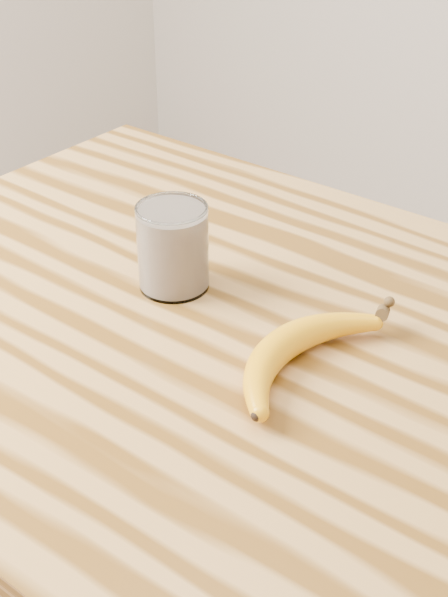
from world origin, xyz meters
The scene contains 3 objects.
table centered at (0.00, 0.00, 0.77)m, with size 1.20×0.80×0.90m.
smoothie_glass centered at (-0.16, 0.03, 0.96)m, with size 0.09×0.09×0.11m.
banana centered at (0.04, -0.02, 0.92)m, with size 0.11×0.31×0.04m, color orange, non-canonical shape.
Camera 1 is at (0.44, -0.64, 1.46)m, focal length 50.00 mm.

